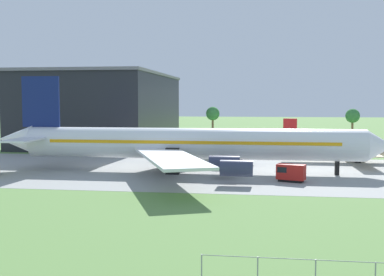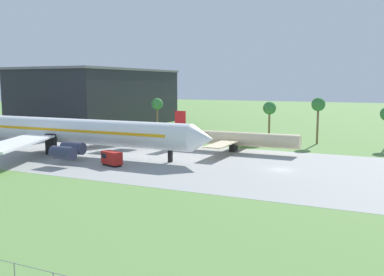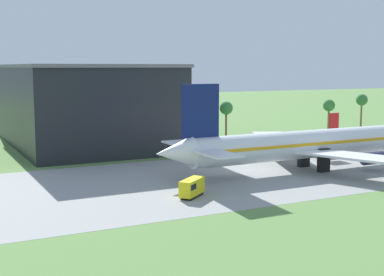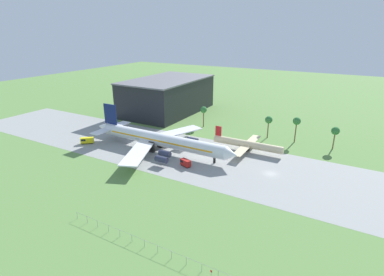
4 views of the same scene
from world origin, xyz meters
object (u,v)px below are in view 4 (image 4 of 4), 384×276
at_px(regional_aircraft, 247,144).
at_px(terminal_building, 168,95).
at_px(baggage_tug, 87,140).
at_px(no_stopping_sign, 211,273).
at_px(catering_van, 185,163).
at_px(jet_airliner, 159,139).

distance_m(regional_aircraft, terminal_building, 78.26).
height_order(baggage_tug, no_stopping_sign, baggage_tug).
bearing_deg(regional_aircraft, no_stopping_sign, -76.09).
xyz_separation_m(catering_van, terminal_building, (-52.22, 65.56, 9.15)).
height_order(jet_airliner, terminal_building, terminal_building).
bearing_deg(baggage_tug, no_stopping_sign, -26.81).
xyz_separation_m(regional_aircraft, catering_van, (-15.50, -27.11, -1.52)).
distance_m(baggage_tug, terminal_building, 67.70).
bearing_deg(catering_van, regional_aircraft, 60.23).
height_order(regional_aircraft, no_stopping_sign, regional_aircraft).
height_order(regional_aircraft, baggage_tug, regional_aircraft).
relative_size(jet_airliner, regional_aircraft, 2.33).
relative_size(catering_van, terminal_building, 0.08).
height_order(regional_aircraft, terminal_building, terminal_building).
height_order(baggage_tug, terminal_building, terminal_building).
distance_m(catering_van, no_stopping_sign, 56.17).
distance_m(jet_airliner, baggage_tug, 36.05).
bearing_deg(regional_aircraft, terminal_building, 150.41).
relative_size(no_stopping_sign, terminal_building, 0.03).
distance_m(no_stopping_sign, terminal_building, 140.30).
xyz_separation_m(regional_aircraft, terminal_building, (-67.73, 38.46, 7.63)).
bearing_deg(terminal_building, jet_airliner, -59.48).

